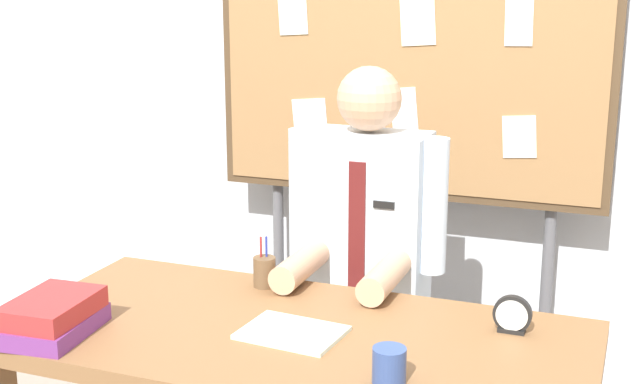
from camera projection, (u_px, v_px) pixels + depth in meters
name	position (u px, v px, depth m)	size (l,w,h in m)	color
back_wall	(421.00, 68.00, 3.39)	(6.40, 0.08, 2.70)	silver
desk	(295.00, 363.00, 2.37)	(1.60, 0.78, 0.76)	brown
person	(366.00, 288.00, 2.94)	(0.55, 0.56, 1.42)	#2D2D33
bulletin_board	(408.00, 72.00, 3.20)	(1.51, 0.09, 1.88)	#4C3823
book_stack	(54.00, 316.00, 2.32)	(0.21, 0.30, 0.11)	#72337F
open_notebook	(293.00, 333.00, 2.33)	(0.27, 0.20, 0.01)	silver
desk_clock	(512.00, 316.00, 2.33)	(0.11, 0.04, 0.11)	black
coffee_mug	(389.00, 365.00, 2.05)	(0.08, 0.08, 0.09)	#334C8C
pen_holder	(264.00, 272.00, 2.68)	(0.07, 0.07, 0.16)	brown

